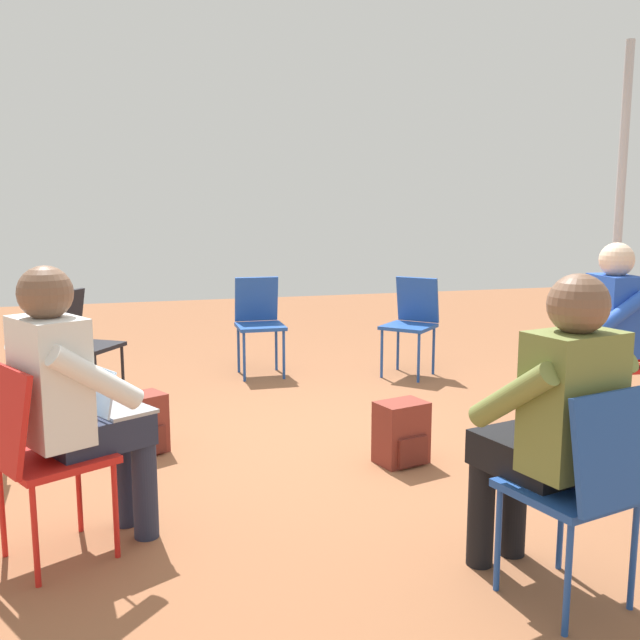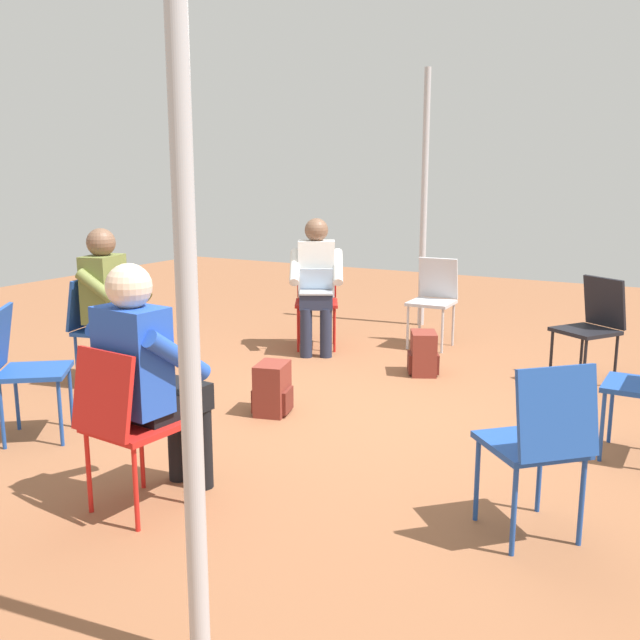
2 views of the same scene
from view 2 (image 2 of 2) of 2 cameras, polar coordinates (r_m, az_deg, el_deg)
The scene contains 15 objects.
ground_plane at distance 5.06m, azimuth 2.55°, elevation -7.37°, with size 14.00×14.00×0.00m, color brown.
chair_east at distance 5.87m, azimuth -17.36°, elevation -0.22°, with size 0.52×0.48×0.85m.
chair_northeast at distance 4.81m, azimuth -22.75°, elevation -3.17°, with size 0.58×0.57×0.85m.
chair_southeast at distance 6.84m, azimuth -0.27°, elevation 1.96°, with size 0.55×0.57×0.85m.
chair_southwest at distance 6.01m, azimuth 20.96°, elevation -0.20°, with size 0.57×0.58×0.85m.
chair_south at distance 6.93m, azimuth 9.11°, elevation 1.95°, with size 0.41×0.45×0.85m.
chair_northwest at distance 3.37m, azimuth 17.20°, elevation -8.99°, with size 0.58×0.58×0.85m.
chair_north at distance 3.59m, azimuth -15.40°, elevation -7.59°, with size 0.44×0.47×0.85m.
person_with_laptop at distance 6.64m, azimuth -0.29°, elevation 3.38°, with size 0.62×0.63×1.24m.
person_in_blue at distance 3.63m, azimuth -13.57°, elevation -3.98°, with size 0.53×0.54×1.24m.
person_in_olive at distance 5.75m, azimuth -16.08°, elevation 1.62°, with size 0.58×0.57×1.24m.
backpack_near_laptop_user at distance 6.01m, azimuth 8.26°, elevation -2.85°, with size 0.31×0.34×0.36m.
backpack_by_empty_chair at distance 5.00m, azimuth -3.83°, elevation -5.73°, with size 0.29×0.32×0.36m.
tent_pole_near at distance 2.23m, azimuth -10.67°, elevation 3.93°, with size 0.07×0.07×2.72m, color #B2B2B7.
tent_pole_far at distance 7.81m, azimuth 8.33°, elevation 9.44°, with size 0.07×0.07×2.72m, color #B2B2B7.
Camera 2 is at (-2.11, 4.30, 1.66)m, focal length 40.00 mm.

